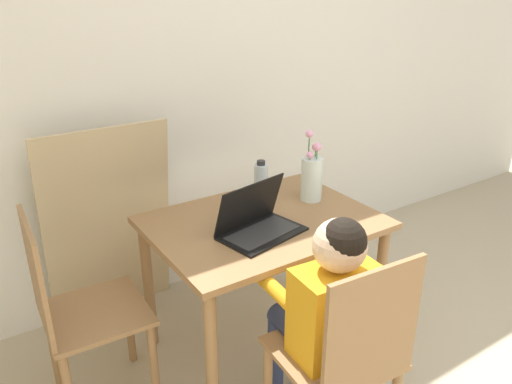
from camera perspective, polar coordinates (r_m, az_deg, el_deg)
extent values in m
cube|color=white|center=(2.86, -4.62, 13.72)|extent=(6.40, 0.05, 2.50)
cube|color=olive|center=(2.27, 0.81, -3.51)|extent=(1.01, 0.74, 0.03)
cylinder|color=olive|center=(2.05, -5.05, -18.98)|extent=(0.05, 0.05, 0.68)
cylinder|color=olive|center=(2.50, 13.84, -10.87)|extent=(0.05, 0.05, 0.68)
cylinder|color=olive|center=(2.52, -12.20, -10.43)|extent=(0.05, 0.05, 0.68)
cylinder|color=olive|center=(2.90, 4.65, -5.20)|extent=(0.05, 0.05, 0.68)
cube|color=olive|center=(1.94, 8.66, -17.71)|extent=(0.43, 0.43, 0.02)
cube|color=olive|center=(1.68, 13.21, -15.09)|extent=(0.38, 0.05, 0.45)
cylinder|color=olive|center=(2.27, 9.18, -18.24)|extent=(0.04, 0.04, 0.44)
cube|color=olive|center=(2.21, -17.83, -13.02)|extent=(0.42, 0.42, 0.02)
cube|color=olive|center=(2.06, -23.79, -8.88)|extent=(0.03, 0.38, 0.45)
cylinder|color=olive|center=(2.25, -11.55, -18.98)|extent=(0.04, 0.04, 0.44)
cylinder|color=olive|center=(2.50, -14.30, -14.28)|extent=(0.04, 0.04, 0.44)
cylinder|color=olive|center=(2.46, -22.15, -16.15)|extent=(0.04, 0.04, 0.44)
cube|color=orange|center=(1.83, 9.01, -13.35)|extent=(0.31, 0.20, 0.34)
sphere|color=beige|center=(1.69, 9.56, -6.04)|extent=(0.19, 0.19, 0.19)
sphere|color=black|center=(1.66, 9.93, -5.55)|extent=(0.16, 0.16, 0.16)
cylinder|color=navy|center=(2.04, 7.82, -14.40)|extent=(0.11, 0.29, 0.09)
cylinder|color=navy|center=(1.98, 4.54, -15.64)|extent=(0.11, 0.29, 0.09)
cylinder|color=navy|center=(2.28, 5.30, -17.43)|extent=(0.07, 0.07, 0.46)
cylinder|color=navy|center=(2.22, 2.25, -18.59)|extent=(0.07, 0.07, 0.46)
cylinder|color=orange|center=(2.02, 8.29, -8.84)|extent=(0.07, 0.24, 0.06)
cylinder|color=orange|center=(1.90, 1.98, -10.91)|extent=(0.07, 0.24, 0.06)
cube|color=black|center=(2.13, 0.74, -4.77)|extent=(0.39, 0.29, 0.01)
cube|color=#2D2D2D|center=(2.13, 0.74, -4.63)|extent=(0.34, 0.21, 0.00)
cube|color=black|center=(2.14, -0.75, -1.44)|extent=(0.36, 0.14, 0.21)
cube|color=#19284C|center=(2.14, -0.81, -1.39)|extent=(0.32, 0.12, 0.19)
cylinder|color=silver|center=(2.45, 6.37, 1.48)|extent=(0.10, 0.10, 0.22)
cylinder|color=#3D7A38|center=(2.45, 6.72, 2.65)|extent=(0.01, 0.01, 0.22)
sphere|color=#EA9EC6|center=(2.42, 6.85, 5.12)|extent=(0.04, 0.04, 0.04)
cylinder|color=#3D7A38|center=(2.43, 5.99, 3.37)|extent=(0.01, 0.01, 0.29)
sphere|color=#EA9EC6|center=(2.39, 6.13, 6.64)|extent=(0.04, 0.04, 0.04)
cylinder|color=#3D7A38|center=(2.42, 6.10, 2.05)|extent=(0.01, 0.01, 0.20)
sphere|color=#EA9EC6|center=(2.39, 6.19, 4.25)|extent=(0.03, 0.03, 0.03)
cylinder|color=#3D7A38|center=(2.42, 6.89, 2.50)|extent=(0.01, 0.01, 0.23)
sphere|color=#EA9EC6|center=(2.38, 7.02, 5.14)|extent=(0.04, 0.04, 0.04)
cylinder|color=silver|center=(2.43, 0.56, 1.09)|extent=(0.07, 0.07, 0.18)
cylinder|color=#262628|center=(2.40, 0.57, 3.36)|extent=(0.04, 0.04, 0.02)
cube|color=tan|center=(2.68, -16.43, -3.79)|extent=(0.65, 0.17, 1.08)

